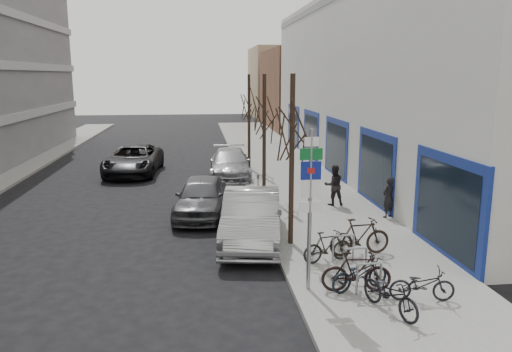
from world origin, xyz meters
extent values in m
plane|color=black|center=(0.00, 0.00, 0.00)|extent=(120.00, 120.00, 0.00)
cube|color=slate|center=(4.50, 10.00, 0.07)|extent=(5.00, 70.00, 0.15)
cube|color=#B7B7B2|center=(17.00, 16.00, 5.00)|extent=(20.00, 32.00, 10.00)
cube|color=brown|center=(13.00, 40.00, 4.00)|extent=(12.00, 14.00, 8.00)
cube|color=#937A5B|center=(13.50, 55.00, 4.50)|extent=(13.00, 12.00, 9.00)
cylinder|color=gray|center=(2.40, 0.00, 2.10)|extent=(0.10, 0.10, 4.20)
cube|color=white|center=(2.40, -0.03, 3.90)|extent=(0.35, 0.03, 0.22)
cube|color=#0C5926|center=(2.40, -0.03, 3.60)|extent=(0.55, 0.03, 0.28)
cube|color=navy|center=(2.40, -0.03, 3.20)|extent=(0.50, 0.03, 0.45)
cube|color=maroon|center=(2.40, -0.04, 3.20)|extent=(0.18, 0.02, 0.14)
cube|color=white|center=(2.40, -0.03, 2.75)|extent=(0.45, 0.03, 0.45)
cube|color=white|center=(2.40, -0.03, 2.30)|extent=(0.55, 0.03, 0.28)
cylinder|color=gray|center=(3.50, -0.50, 0.55)|extent=(0.06, 0.06, 0.80)
cylinder|color=gray|center=(4.10, -0.50, 0.55)|extent=(0.06, 0.06, 0.80)
cylinder|color=gray|center=(3.80, -0.50, 0.95)|extent=(0.60, 0.06, 0.06)
cylinder|color=gray|center=(3.50, 0.60, 0.55)|extent=(0.06, 0.06, 0.80)
cylinder|color=gray|center=(4.10, 0.60, 0.55)|extent=(0.06, 0.06, 0.80)
cylinder|color=gray|center=(3.80, 0.60, 0.95)|extent=(0.60, 0.06, 0.06)
cylinder|color=gray|center=(3.50, 1.70, 0.55)|extent=(0.06, 0.06, 0.80)
cylinder|color=gray|center=(4.10, 1.70, 0.55)|extent=(0.06, 0.06, 0.80)
cylinder|color=gray|center=(3.80, 1.70, 0.95)|extent=(0.60, 0.06, 0.06)
cylinder|color=black|center=(2.60, 3.50, 2.75)|extent=(0.16, 0.16, 5.50)
cylinder|color=black|center=(2.60, 10.00, 2.75)|extent=(0.16, 0.16, 5.50)
cylinder|color=black|center=(2.60, 16.50, 2.75)|extent=(0.16, 0.16, 5.50)
cylinder|color=gray|center=(2.15, 3.00, 0.70)|extent=(0.05, 0.05, 1.10)
cube|color=#3F3F44|center=(2.15, 3.00, 1.33)|extent=(0.10, 0.08, 0.18)
cylinder|color=gray|center=(2.15, 8.50, 0.70)|extent=(0.05, 0.05, 1.10)
cube|color=#3F3F44|center=(2.15, 8.50, 1.33)|extent=(0.10, 0.08, 0.18)
cylinder|color=gray|center=(2.15, 14.00, 0.70)|extent=(0.05, 0.05, 1.10)
cube|color=#3F3F44|center=(2.15, 14.00, 1.33)|extent=(0.10, 0.08, 0.18)
imported|color=black|center=(3.97, -1.47, 0.68)|extent=(1.14, 1.82, 1.07)
imported|color=black|center=(3.54, -0.31, 0.68)|extent=(1.80, 0.72, 1.07)
imported|color=black|center=(3.67, -0.21, 0.65)|extent=(1.70, 0.95, 0.99)
imported|color=black|center=(3.35, 1.76, 0.62)|extent=(1.62, 0.84, 0.95)
imported|color=black|center=(4.95, -0.97, 0.62)|extent=(1.61, 0.70, 0.95)
imported|color=black|center=(4.45, 2.19, 0.74)|extent=(1.98, 0.80, 1.17)
imported|color=#9F9FA3|center=(1.40, 4.13, 0.86)|extent=(2.52, 5.42, 1.72)
imported|color=#45454A|center=(-0.20, 7.50, 0.78)|extent=(2.46, 4.80, 1.56)
imported|color=#999A9E|center=(1.40, 14.86, 0.76)|extent=(2.38, 5.36, 1.53)
imported|color=black|center=(-3.90, 16.54, 0.81)|extent=(3.10, 6.01, 1.62)
imported|color=black|center=(6.80, 5.99, 0.93)|extent=(0.68, 0.62, 1.55)
imported|color=black|center=(5.25, 8.04, 1.00)|extent=(0.65, 0.46, 1.70)
camera|label=1|loc=(-0.27, -11.56, 5.45)|focal=35.00mm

